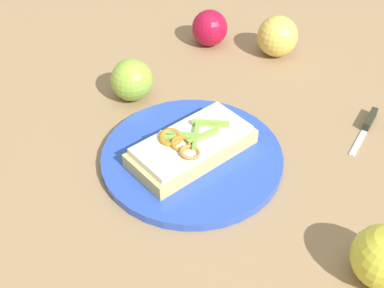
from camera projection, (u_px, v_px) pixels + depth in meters
name	position (u px, v px, depth m)	size (l,w,h in m)	color
ground_plane	(192.00, 161.00, 0.77)	(2.00, 2.00, 0.00)	#92724F
plate	(192.00, 157.00, 0.77)	(0.27, 0.27, 0.01)	#2C4CB6
sandwich	(192.00, 146.00, 0.75)	(0.20, 0.20, 0.05)	tan
apple_0	(277.00, 36.00, 0.97)	(0.08, 0.08, 0.08)	#DBB94E
apple_1	(210.00, 28.00, 1.00)	(0.07, 0.07, 0.07)	#A90E2D
apple_4	(132.00, 80.00, 0.87)	(0.07, 0.07, 0.07)	#8CB239
knife	(367.00, 125.00, 0.83)	(0.11, 0.06, 0.02)	silver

